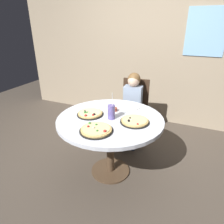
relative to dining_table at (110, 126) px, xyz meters
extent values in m
plane|color=#4C4238|center=(0.00, 0.00, -0.65)|extent=(8.00, 8.00, 0.00)
cube|color=gray|center=(0.00, 1.77, 0.80)|extent=(5.20, 0.12, 2.90)
cube|color=#8CBFE5|center=(0.83, 1.70, 0.95)|extent=(0.58, 0.02, 0.71)
cylinder|color=silver|center=(0.00, 0.00, 0.08)|extent=(1.20, 1.20, 0.04)
cylinder|color=#4C3826|center=(0.00, 0.00, -0.29)|extent=(0.09, 0.09, 0.69)
cylinder|color=#4C3826|center=(0.00, 0.00, -0.64)|extent=(0.48, 0.48, 0.02)
cube|color=#382619|center=(0.00, 0.84, -0.22)|extent=(0.43, 0.43, 0.04)
cube|color=#382619|center=(-0.02, 1.02, 0.04)|extent=(0.40, 0.08, 0.52)
cylinder|color=#382619|center=(-0.15, 0.66, -0.45)|extent=(0.04, 0.04, 0.41)
cylinder|color=#382619|center=(0.18, 0.69, -0.45)|extent=(0.04, 0.04, 0.41)
cylinder|color=#382619|center=(-0.18, 1.00, -0.45)|extent=(0.04, 0.04, 0.41)
cylinder|color=#382619|center=(0.15, 1.03, -0.45)|extent=(0.04, 0.04, 0.41)
cube|color=#3F4766|center=(0.01, 0.68, -0.43)|extent=(0.27, 0.34, 0.45)
cube|color=#8C9EB7|center=(0.00, 0.82, 0.02)|extent=(0.27, 0.18, 0.44)
sphere|color=beige|center=(0.00, 0.82, 0.32)|extent=(0.17, 0.17, 0.17)
sphere|color=brown|center=(0.00, 0.84, 0.34)|extent=(0.18, 0.18, 0.18)
cylinder|color=black|center=(0.00, -0.34, 0.11)|extent=(0.33, 0.33, 0.01)
cylinder|color=#D8B266|center=(0.00, -0.34, 0.12)|extent=(0.31, 0.31, 0.02)
cylinder|color=beige|center=(0.00, -0.34, 0.13)|extent=(0.27, 0.27, 0.01)
sphere|color=#B2231E|center=(-0.09, -0.34, 0.14)|extent=(0.02, 0.02, 0.02)
sphere|color=#B2231E|center=(0.11, -0.36, 0.14)|extent=(0.03, 0.03, 0.03)
sphere|color=#387F33|center=(-0.03, -0.27, 0.14)|extent=(0.02, 0.02, 0.02)
sphere|color=beige|center=(-0.02, -0.35, 0.14)|extent=(0.02, 0.02, 0.02)
sphere|color=#387F33|center=(-0.11, -0.27, 0.14)|extent=(0.03, 0.03, 0.03)
sphere|color=#387F33|center=(0.03, -0.38, 0.14)|extent=(0.02, 0.02, 0.02)
cylinder|color=black|center=(0.29, 0.00, 0.11)|extent=(0.32, 0.32, 0.01)
cylinder|color=#D8B266|center=(0.29, 0.00, 0.12)|extent=(0.29, 0.29, 0.02)
cylinder|color=beige|center=(0.29, 0.00, 0.13)|extent=(0.26, 0.26, 0.01)
sphere|color=#B2231E|center=(0.35, -0.10, 0.14)|extent=(0.02, 0.02, 0.02)
sphere|color=beige|center=(0.26, -0.03, 0.14)|extent=(0.02, 0.02, 0.02)
sphere|color=black|center=(0.24, -0.07, 0.14)|extent=(0.02, 0.02, 0.02)
sphere|color=black|center=(0.23, 0.01, 0.14)|extent=(0.02, 0.02, 0.02)
sphere|color=black|center=(0.24, -0.05, 0.14)|extent=(0.02, 0.02, 0.02)
cylinder|color=black|center=(-0.24, -0.02, 0.11)|extent=(0.30, 0.30, 0.01)
cylinder|color=#D8B266|center=(-0.24, -0.02, 0.12)|extent=(0.28, 0.28, 0.02)
cylinder|color=beige|center=(-0.24, -0.02, 0.13)|extent=(0.25, 0.25, 0.01)
sphere|color=#B2231E|center=(-0.17, -0.09, 0.14)|extent=(0.02, 0.02, 0.02)
sphere|color=black|center=(-0.17, -0.07, 0.14)|extent=(0.03, 0.03, 0.03)
sphere|color=black|center=(-0.31, -0.03, 0.14)|extent=(0.02, 0.02, 0.02)
sphere|color=beige|center=(-0.24, -0.05, 0.14)|extent=(0.02, 0.02, 0.02)
sphere|color=#B2231E|center=(-0.24, -0.13, 0.14)|extent=(0.03, 0.03, 0.03)
sphere|color=#387F33|center=(-0.29, -0.06, 0.14)|extent=(0.03, 0.03, 0.03)
sphere|color=#387F33|center=(-0.26, -0.05, 0.14)|extent=(0.02, 0.02, 0.02)
cylinder|color=#6659A5|center=(0.02, -0.02, 0.18)|extent=(0.08, 0.08, 0.16)
cylinder|color=white|center=(0.03, -0.02, 0.30)|extent=(0.01, 0.03, 0.22)
cylinder|color=brown|center=(-0.03, 0.19, 0.12)|extent=(0.07, 0.07, 0.04)
cylinder|color=white|center=(0.14, 0.38, 0.10)|extent=(0.18, 0.18, 0.01)
camera|label=1|loc=(0.83, -1.85, 1.07)|focal=32.15mm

